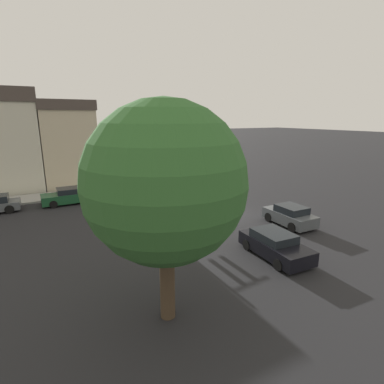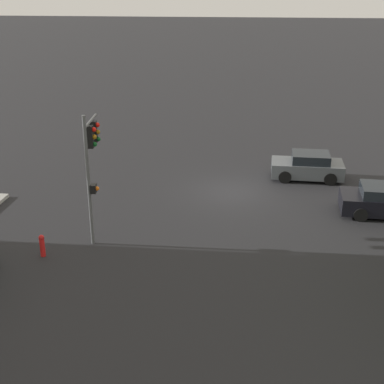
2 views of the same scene
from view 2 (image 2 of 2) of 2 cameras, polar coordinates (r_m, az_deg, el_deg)
name	(u,v)px [view 2 (image 2 of 2)]	position (r m, az deg, el deg)	size (l,w,h in m)	color
ground_plane	(232,191)	(27.69, 4.33, 0.07)	(300.00, 300.00, 0.00)	black
traffic_signal	(91,152)	(21.82, -10.69, 4.22)	(0.71, 2.41, 5.40)	#515456
crossing_car_0	(308,166)	(29.88, 12.24, 2.68)	(3.89, 2.05, 1.47)	#4C5156
fire_hydrant	(42,245)	(21.82, -15.69, -5.45)	(0.22, 0.22, 0.92)	red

